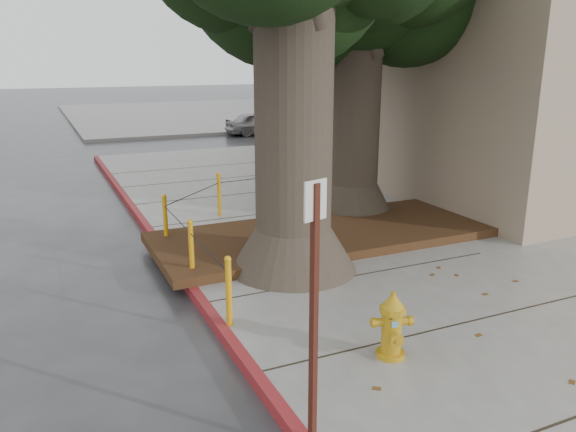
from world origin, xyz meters
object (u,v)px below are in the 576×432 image
fire_hydrant (392,326)px  car_red (322,125)px  signpost (314,301)px  car_silver (259,123)px

fire_hydrant → car_red: car_red is taller
signpost → car_silver: (7.73, 20.76, -0.96)m
car_silver → car_red: 3.02m
fire_hydrant → signpost: size_ratio=0.33×
car_red → car_silver: bearing=40.8°
signpost → car_silver: bearing=52.1°
signpost → fire_hydrant: bearing=14.7°
car_silver → signpost: bearing=159.3°
fire_hydrant → signpost: bearing=-129.6°
signpost → car_silver: signpost is taller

